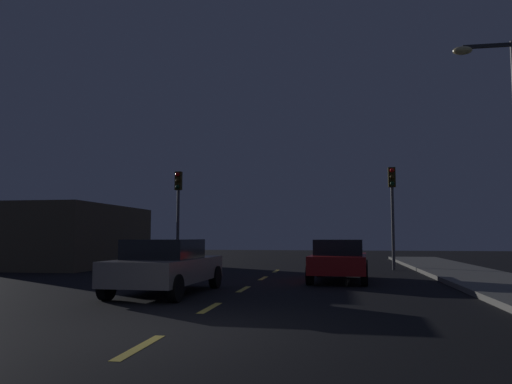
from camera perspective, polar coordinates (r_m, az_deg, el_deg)
name	(u,v)px	position (r m, az deg, el deg)	size (l,w,h in m)	color
ground_plane	(247,287)	(15.14, -1.00, -10.76)	(80.00, 80.00, 0.00)	black
lane_stripe_nearest	(140,347)	(7.30, -13.07, -16.78)	(0.16, 1.60, 0.01)	#EACC4C
lane_stripe_second	(210,308)	(10.87, -5.25, -12.97)	(0.16, 1.60, 0.01)	#EACC4C
lane_stripe_third	(244,289)	(14.55, -1.43, -10.97)	(0.16, 1.60, 0.01)	#EACC4C
lane_stripe_fourth	(263,278)	(18.28, 0.82, -9.77)	(0.16, 1.60, 0.01)	#EACC4C
lane_stripe_fifth	(276,271)	(22.04, 2.29, -8.96)	(0.16, 1.60, 0.01)	#EACC4C
traffic_signal_left	(178,200)	(24.55, -8.84, -0.88)	(0.32, 0.38, 4.64)	#4C4C51
traffic_signal_right	(392,197)	(23.46, 15.23, -0.60)	(0.32, 0.38, 4.63)	#4C4C51
car_stopped_ahead	(339,259)	(17.38, 9.46, -7.57)	(2.09, 4.53, 1.40)	#B21919
car_adjacent_lane	(166,266)	(13.57, -10.17, -8.23)	(2.09, 4.43, 1.42)	gray
street_lamp_right	(508,138)	(16.19, 26.69, 5.47)	(1.78, 0.36, 7.18)	#4C4C51
storefront_left	(74,236)	(26.83, -20.03, -4.74)	(4.84, 8.50, 3.02)	brown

